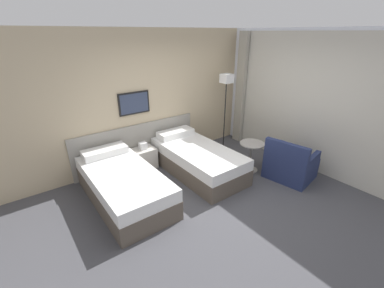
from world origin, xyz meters
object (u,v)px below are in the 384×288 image
at_px(bed_near_door, 123,185).
at_px(armchair, 290,165).
at_px(bed_near_window, 197,159).
at_px(side_table, 251,151).
at_px(nightstand, 144,158).
at_px(floor_lamp, 226,88).

relative_size(bed_near_door, armchair, 2.19).
height_order(bed_near_door, bed_near_window, same).
bearing_deg(bed_near_door, side_table, -13.85).
xyz_separation_m(bed_near_door, side_table, (2.47, -0.61, 0.15)).
bearing_deg(side_table, nightstand, 140.59).
distance_m(bed_near_door, bed_near_window, 1.56).
bearing_deg(floor_lamp, side_table, -104.77).
bearing_deg(nightstand, armchair, -44.66).
xyz_separation_m(floor_lamp, side_table, (-0.29, -1.12, -1.05)).
distance_m(floor_lamp, side_table, 1.56).
relative_size(nightstand, side_table, 0.94).
xyz_separation_m(bed_near_window, nightstand, (-0.78, 0.78, -0.05)).
bearing_deg(bed_near_door, bed_near_window, 0.00).
relative_size(floor_lamp, armchair, 1.92).
bearing_deg(bed_near_window, floor_lamp, 22.76).
relative_size(bed_near_window, side_table, 3.37).
bearing_deg(nightstand, bed_near_door, -134.88).
bearing_deg(armchair, bed_near_window, 35.65).
relative_size(bed_near_window, nightstand, 3.57).
xyz_separation_m(nightstand, floor_lamp, (1.99, -0.27, 1.25)).
bearing_deg(bed_near_window, bed_near_door, 180.00).
bearing_deg(floor_lamp, nightstand, 172.13).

